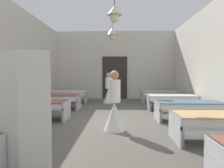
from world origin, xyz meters
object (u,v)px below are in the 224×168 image
Objects in this scene: nurse_mid_aisle at (109,92)px; bed_left_row_3 at (56,98)px; bed_right_row_1 at (221,120)px; nurse_near_aisle at (114,109)px; bed_left_row_1 at (0,119)px; bed_left_row_2 at (37,105)px; bed_right_row_2 at (189,106)px; bed_right_row_4 at (161,94)px; bed_left_row_4 at (68,94)px; bed_right_row_3 at (172,98)px; privacy_screen at (5,113)px.

bed_left_row_3 is at bearing 101.92° from nurse_mid_aisle.
bed_right_row_1 is 2.31m from nurse_near_aisle.
bed_left_row_1 is 1.82m from bed_left_row_2.
nurse_near_aisle reaches higher than bed_right_row_1.
bed_left_row_1 is 4.94m from bed_right_row_2.
nurse_mid_aisle is at bearing -177.96° from bed_right_row_4.
bed_right_row_4 is at bearing 38.34° from bed_left_row_2.
bed_right_row_2 is (0.00, 1.82, 0.00)m from bed_right_row_1.
bed_left_row_4 and bed_right_row_4 have the same top height.
bed_right_row_3 is (4.59, 3.63, 0.00)m from bed_left_row_1.
bed_right_row_1 is (4.59, 0.00, 0.00)m from bed_left_row_1.
bed_left_row_2 is 3.63m from bed_left_row_4.
bed_left_row_3 is 1.00× the size of bed_left_row_4.
bed_left_row_2 and bed_left_row_3 have the same top height.
nurse_mid_aisle reaches higher than bed_right_row_3.
bed_left_row_3 is at bearing 102.83° from privacy_screen.
bed_right_row_2 is at bearing 0.00° from bed_left_row_2.
bed_right_row_2 is 5.86m from bed_left_row_4.
privacy_screen is (-3.64, -5.03, 0.41)m from bed_right_row_3.
bed_left_row_3 is 1.00× the size of bed_right_row_3.
bed_left_row_2 is 4.59m from bed_right_row_2.
bed_right_row_2 is at bearing -21.58° from bed_left_row_3.
bed_right_row_4 is (0.00, 3.63, 0.00)m from bed_right_row_2.
bed_left_row_4 is 6.93m from privacy_screen.
bed_right_row_2 and bed_left_row_3 have the same top height.
bed_left_row_1 is 1.00× the size of bed_left_row_4.
bed_right_row_1 is at bearing -90.00° from bed_right_row_4.
bed_left_row_2 is 1.28× the size of nurse_mid_aisle.
privacy_screen is at bearing -125.89° from bed_right_row_3.
nurse_mid_aisle is at bearing 115.62° from bed_right_row_1.
bed_right_row_2 is 1.00× the size of bed_left_row_4.
bed_right_row_3 is 1.82m from bed_right_row_4.
bed_left_row_4 is 1.00× the size of bed_right_row_4.
bed_left_row_3 and bed_right_row_4 have the same top height.
bed_right_row_3 and bed_right_row_4 have the same top height.
privacy_screen is (-3.64, -1.40, 0.41)m from bed_right_row_1.
nurse_near_aisle is at bearing -153.77° from bed_right_row_2.
privacy_screen reaches higher than bed_left_row_1.
bed_right_row_3 is (4.59, 0.00, 0.00)m from bed_left_row_3.
bed_right_row_2 and bed_left_row_4 have the same top height.
bed_right_row_1 and bed_left_row_4 have the same top height.
nurse_near_aisle reaches higher than bed_left_row_1.
bed_left_row_1 is 1.00× the size of bed_right_row_3.
bed_right_row_4 is at bearing 90.00° from bed_right_row_3.
bed_right_row_1 is at bearing -90.00° from bed_right_row_2.
nurse_near_aisle is 2.60m from privacy_screen.
bed_left_row_1 is 2.51m from nurse_near_aisle.
bed_left_row_1 and bed_right_row_3 have the same top height.
bed_left_row_3 is at bearing 90.00° from bed_left_row_2.
bed_left_row_3 is 1.28× the size of nurse_mid_aisle.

